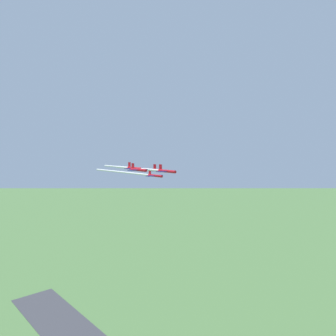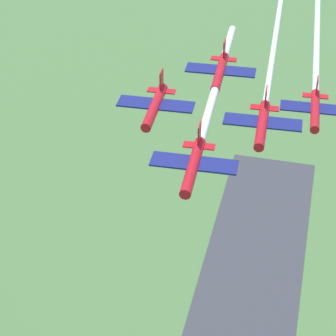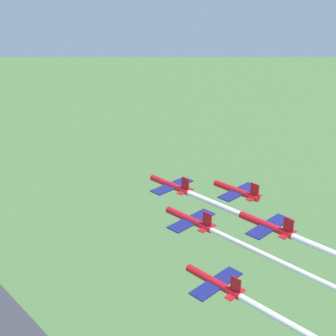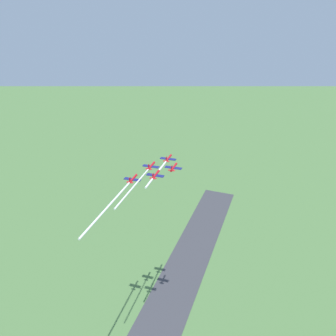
{
  "view_description": "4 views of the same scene",
  "coord_description": "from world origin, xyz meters",
  "px_view_note": "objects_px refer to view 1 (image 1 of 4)",
  "views": [
    {
      "loc": [
        135.23,
        126.68,
        137.0
      ],
      "look_at": [
        17.32,
        33.0,
        125.63
      ],
      "focal_mm": 35.0,
      "sensor_mm": 36.0,
      "label": 1
    },
    {
      "loc": [
        19.61,
        95.07,
        166.74
      ],
      "look_at": [
        23.34,
        35.7,
        124.6
      ],
      "focal_mm": 70.0,
      "sensor_mm": 36.0,
      "label": 2
    },
    {
      "loc": [
        -48.88,
        -18.15,
        164.62
      ],
      "look_at": [
        25.36,
        39.2,
        125.56
      ],
      "focal_mm": 50.0,
      "sensor_mm": 36.0,
      "label": 3
    },
    {
      "loc": [
        52.06,
        -145.39,
        205.54
      ],
      "look_at": [
        20.54,
        33.72,
        118.53
      ],
      "focal_mm": 35.0,
      "sensor_mm": 36.0,
      "label": 4
    }
  ],
  "objects_px": {
    "jet_1": "(160,170)",
    "jet_3": "(155,176)",
    "jet_4": "(134,168)",
    "jet_0": "(166,171)",
    "jet_2": "(138,170)"
  },
  "relations": [
    {
      "from": "jet_1",
      "to": "jet_3",
      "type": "height_order",
      "value": "jet_1"
    },
    {
      "from": "jet_3",
      "to": "jet_4",
      "type": "height_order",
      "value": "jet_4"
    },
    {
      "from": "jet_1",
      "to": "jet_4",
      "type": "height_order",
      "value": "jet_4"
    },
    {
      "from": "jet_0",
      "to": "jet_3",
      "type": "bearing_deg",
      "value": -120.47
    },
    {
      "from": "jet_3",
      "to": "jet_4",
      "type": "relative_size",
      "value": 1.0
    },
    {
      "from": "jet_1",
      "to": "jet_2",
      "type": "distance_m",
      "value": 13.84
    },
    {
      "from": "jet_0",
      "to": "jet_1",
      "type": "bearing_deg",
      "value": -120.47
    },
    {
      "from": "jet_1",
      "to": "jet_3",
      "type": "distance_m",
      "value": 14.15
    },
    {
      "from": "jet_2",
      "to": "jet_4",
      "type": "xyz_separation_m",
      "value": [
        -8.37,
        -10.72,
        -0.28
      ]
    },
    {
      "from": "jet_0",
      "to": "jet_3",
      "type": "distance_m",
      "value": 27.6
    },
    {
      "from": "jet_0",
      "to": "jet_4",
      "type": "bearing_deg",
      "value": -90.0
    },
    {
      "from": "jet_0",
      "to": "jet_2",
      "type": "bearing_deg",
      "value": -59.53
    },
    {
      "from": "jet_2",
      "to": "jet_1",
      "type": "bearing_deg",
      "value": -180.0
    },
    {
      "from": "jet_0",
      "to": "jet_2",
      "type": "distance_m",
      "value": 13.61
    },
    {
      "from": "jet_1",
      "to": "jet_2",
      "type": "height_order",
      "value": "jet_2"
    }
  ]
}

